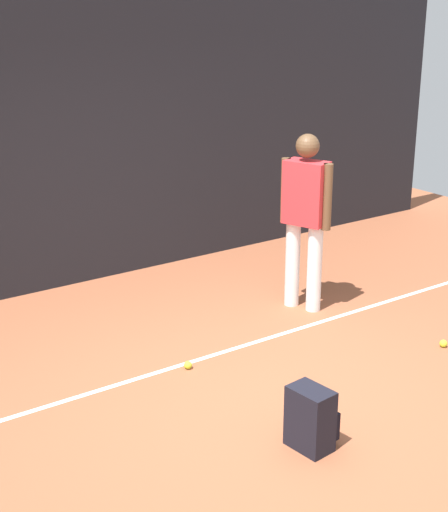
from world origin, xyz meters
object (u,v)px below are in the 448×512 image
Objects in this scene: tennis_player at (305,212)px; backpack at (312,419)px; tennis_ball_mid_court at (443,344)px; tennis_ball_by_fence at (188,365)px.

backpack is at bearing 120.45° from tennis_player.
backpack is 2.03m from tennis_ball_mid_court.
backpack is (-1.54, -1.90, -0.76)m from tennis_player.
tennis_player reaches higher than tennis_ball_mid_court.
tennis_player is 25.76× the size of tennis_ball_by_fence.
tennis_ball_by_fence is at bearing -2.86° from backpack.
tennis_player is at bearing -44.87° from backpack.
tennis_player is 25.76× the size of tennis_ball_mid_court.
tennis_ball_by_fence is 1.00× the size of tennis_ball_mid_court.
tennis_ball_mid_court is at bearing -24.37° from tennis_ball_by_fence.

